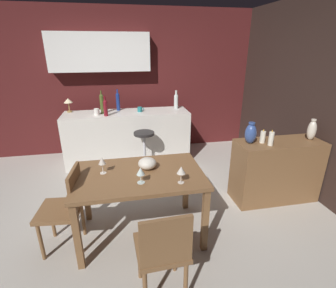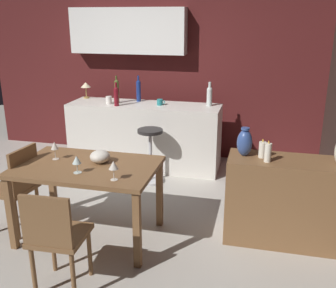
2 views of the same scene
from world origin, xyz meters
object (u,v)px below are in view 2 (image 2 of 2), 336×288
Objects in this scene: wine_glass_center at (77,160)px; vase_ceramic_blue at (245,142)px; sideboard_cabinet at (286,201)px; cup_teal at (160,102)px; cup_white at (109,100)px; dining_table at (87,174)px; wine_glass_left at (113,166)px; wine_glass_right at (55,146)px; wine_bottle_clear at (209,95)px; wine_bottle_olive at (117,90)px; chair_near_window at (17,185)px; wine_bottle_ruby at (116,95)px; bar_stool at (150,154)px; chair_by_doorway at (56,236)px; fruit_bowl at (100,157)px; counter_lamp at (86,86)px; wine_bottle_cobalt at (139,90)px; pillar_candle_short at (268,153)px; pillar_candle_tall at (262,150)px.

vase_ceramic_blue is at bearing 22.18° from wine_glass_center.
cup_teal is (-1.63, 1.58, 0.53)m from sideboard_cabinet.
vase_ceramic_blue is at bearing -37.60° from cup_white.
wine_glass_left reaches higher than dining_table.
sideboard_cabinet is at bearing 7.46° from wine_glass_right.
sideboard_cabinet is 2.05m from wine_bottle_clear.
wine_glass_left is 0.45× the size of wine_bottle_olive.
wine_glass_center is at bearing -95.03° from cup_teal.
wine_bottle_ruby is at bearing 78.72° from chair_near_window.
dining_table is 1.87m from sideboard_cabinet.
cup_white is (-0.71, 0.44, 0.58)m from bar_stool.
wine_bottle_clear reaches higher than sideboard_cabinet.
chair_by_doorway is 2.99m from wine_bottle_clear.
dining_table is 6.80× the size of fruit_bowl.
wine_bottle_clear reaches higher than wine_glass_right.
chair_near_window is 2.24m from cup_teal.
counter_lamp is at bearing 143.63° from vase_ceramic_blue.
wine_glass_left reaches higher than fruit_bowl.
wine_glass_left is 0.53× the size of wine_bottle_ruby.
dining_table is at bearing -11.79° from wine_glass_right.
wine_glass_right is 2.05m from wine_bottle_cobalt.
pillar_candle_short is at bearing 9.41° from dining_table.
chair_near_window is at bearing -126.81° from wine_bottle_clear.
chair_by_doorway is 2.77m from cup_teal.
dining_table is at bearing -77.57° from wine_bottle_olive.
cup_teal is at bearing 130.47° from pillar_candle_short.
counter_lamp is at bearing 117.84° from fruit_bowl.
wine_bottle_olive is 3.34× the size of cup_teal.
cup_teal is (0.62, -0.00, -0.13)m from wine_bottle_olive.
chair_by_doorway is 3.19m from counter_lamp.
wine_glass_left is 2.77m from counter_lamp.
bar_stool is 4.03× the size of pillar_candle_tall.
wine_bottle_clear reaches higher than cup_teal.
bar_stool is 1.80m from pillar_candle_tall.
fruit_bowl is 1.69× the size of cup_teal.
wine_glass_center reaches higher than sideboard_cabinet.
wine_bottle_ruby is 2.67× the size of cup_white.
wine_glass_left is at bearing -156.90° from pillar_candle_short.
wine_bottle_ruby is at bearing -31.70° from counter_lamp.
fruit_bowl is at bearing -70.84° from cup_white.
pillar_candle_tall is at bearing -35.67° from wine_bottle_ruby.
counter_lamp is 3.21m from pillar_candle_short.
wine_bottle_clear is at bearing 78.40° from wine_glass_left.
sideboard_cabinet is 2.24m from wine_glass_right.
cup_teal is at bearing 6.25° from cup_white.
wine_bottle_olive is (-0.62, 0.52, 0.70)m from bar_stool.
pillar_candle_short is at bearing 35.17° from chair_by_doorway.
pillar_candle_tall reaches higher than chair_by_doorway.
vase_ceramic_blue is at bearing 9.88° from wine_glass_right.
dining_table is at bearing -85.47° from wine_bottle_cobalt.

